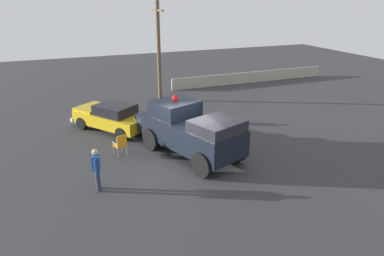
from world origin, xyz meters
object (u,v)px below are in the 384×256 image
Objects in this scene: classic_hot_rod at (111,116)px; lawn_chair_by_car at (121,143)px; vintage_fire_truck at (189,129)px; spectator_standing at (97,167)px; utility_pole at (159,51)px; spectator_seated at (183,111)px; traffic_cone at (163,125)px; lawn_chair_near_truck at (185,113)px.

classic_hot_rod reaches higher than lawn_chair_by_car.
vintage_fire_truck is 1.37× the size of classic_hot_rod.
spectator_standing is 0.26× the size of utility_pole.
spectator_standing reaches higher than lawn_chair_by_car.
spectator_standing is (5.45, 5.68, 0.27)m from spectator_seated.
classic_hot_rod is at bearing -103.67° from spectator_standing.
spectator_standing is 6.44m from traffic_cone.
vintage_fire_truck is at bearing 122.65° from classic_hot_rod.
vintage_fire_truck reaches higher than lawn_chair_by_car.
traffic_cone is (-2.54, 1.13, -0.44)m from classic_hot_rod.
vintage_fire_truck is 9.16m from utility_pole.
spectator_seated is at bearing -143.66° from lawn_chair_by_car.
lawn_chair_by_car is (2.93, -0.92, -0.61)m from vintage_fire_truck.
classic_hot_rod is at bearing 47.54° from utility_pole.
spectator_standing is (4.29, 1.74, -0.23)m from vintage_fire_truck.
spectator_standing is 2.64× the size of traffic_cone.
vintage_fire_truck is at bearing 94.49° from traffic_cone.
lawn_chair_near_truck is 0.16× the size of utility_pole.
spectator_seated is (-3.96, 0.43, -0.05)m from classic_hot_rod.
lawn_chair_near_truck and lawn_chair_by_car have the same top height.
utility_pole is 6.55m from traffic_cone.
lawn_chair_by_car is at bearing -17.38° from vintage_fire_truck.
classic_hot_rod is 4.52× the size of lawn_chair_near_truck.
vintage_fire_truck is at bearing 73.51° from spectator_seated.
classic_hot_rod is 4.12m from lawn_chair_near_truck.
spectator_seated reaches higher than lawn_chair_near_truck.
utility_pole reaches higher than traffic_cone.
vintage_fire_truck is 6.21× the size of lawn_chair_near_truck.
spectator_seated is (0.13, -0.03, 0.11)m from lawn_chair_near_truck.
classic_hot_rod is 3.57× the size of spectator_seated.
utility_pole reaches higher than spectator_seated.
utility_pole is at bearing -89.58° from lawn_chair_near_truck.
utility_pole is at bearing -117.73° from spectator_standing.
traffic_cone is at bearing -139.17° from lawn_chair_by_car.
lawn_chair_by_car is at bearing -116.90° from spectator_standing.
classic_hot_rod is 6.58m from utility_pole.
lawn_chair_by_car is at bearing 62.00° from utility_pole.
utility_pole reaches higher than classic_hot_rod.
spectator_standing reaches higher than spectator_seated.
spectator_standing reaches higher than classic_hot_rod.
utility_pole reaches higher than vintage_fire_truck.
lawn_chair_by_car is 0.61× the size of spectator_standing.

